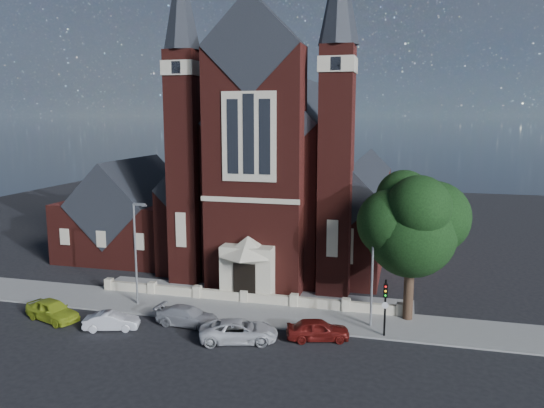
{
  "coord_description": "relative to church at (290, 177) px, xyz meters",
  "views": [
    {
      "loc": [
        12.05,
        -31.78,
        14.61
      ],
      "look_at": [
        0.82,
        12.0,
        7.08
      ],
      "focal_mm": 35.0,
      "sensor_mm": 36.0,
      "label": 1
    }
  ],
  "objects": [
    {
      "name": "car_white_suv",
      "position": [
        1.78,
        -23.45,
        -7.47
      ],
      "size": [
        5.59,
        3.72,
        1.43
      ],
      "primitive_type": "imported",
      "rotation": [
        0.0,
        0.0,
        1.86
      ],
      "color": "silver",
      "rests_on": "ground"
    },
    {
      "name": "forecourt_paving",
      "position": [
        0.0,
        -14.44,
        -8.19
      ],
      "size": [
        26.0,
        3.0,
        0.14
      ],
      "primitive_type": "cube",
      "color": "gray",
      "rests_on": "ground"
    },
    {
      "name": "car_silver_b",
      "position": [
        -2.53,
        -21.78,
        -7.52
      ],
      "size": [
        4.73,
        2.18,
        1.34
      ],
      "primitive_type": "imported",
      "rotation": [
        0.0,
        0.0,
        1.5
      ],
      "color": "#94969B",
      "rests_on": "ground"
    },
    {
      "name": "street_tree",
      "position": [
        12.6,
        -17.23,
        -1.23
      ],
      "size": [
        6.4,
        6.6,
        10.7
      ],
      "color": "black",
      "rests_on": "ground"
    },
    {
      "name": "pavement_strip",
      "position": [
        0.0,
        -18.44,
        -8.19
      ],
      "size": [
        60.0,
        5.0,
        0.12
      ],
      "primitive_type": "cube",
      "color": "gray",
      "rests_on": "ground"
    },
    {
      "name": "car_silver_a",
      "position": [
        -7.33,
        -23.83,
        -7.57
      ],
      "size": [
        3.95,
        2.36,
        1.23
      ],
      "primitive_type": "imported",
      "rotation": [
        0.0,
        0.0,
        1.88
      ],
      "color": "#B5B7BE",
      "rests_on": "ground"
    },
    {
      "name": "street_lamp_left",
      "position": [
        -7.91,
        -18.94,
        -3.59
      ],
      "size": [
        1.16,
        0.22,
        8.09
      ],
      "color": "gray",
      "rests_on": "ground"
    },
    {
      "name": "ground",
      "position": [
        0.0,
        -7.94,
        -8.19
      ],
      "size": [
        120.0,
        120.0,
        0.0
      ],
      "primitive_type": "plane",
      "color": "black",
      "rests_on": "ground"
    },
    {
      "name": "parish_hall",
      "position": [
        -16.0,
        -4.94,
        -4.17
      ],
      "size": [
        12.0,
        12.2,
        10.24
      ],
      "color": "#451712",
      "rests_on": "ground"
    },
    {
      "name": "forecourt_wall",
      "position": [
        0.0,
        -16.44,
        -8.19
      ],
      "size": [
        24.0,
        0.4,
        0.9
      ],
      "primitive_type": "cube",
      "color": "#B1A58C",
      "rests_on": "ground"
    },
    {
      "name": "traffic_signal",
      "position": [
        11.0,
        -20.52,
        -5.6
      ],
      "size": [
        0.28,
        0.42,
        4.0
      ],
      "color": "black",
      "rests_on": "ground"
    },
    {
      "name": "church",
      "position": [
        0.0,
        0.0,
        0.0
      ],
      "size": [
        20.01,
        34.9,
        29.2
      ],
      "color": "#451712",
      "rests_on": "ground"
    },
    {
      "name": "car_lime_van",
      "position": [
        -12.37,
        -23.38,
        -7.42
      ],
      "size": [
        4.84,
        3.14,
        1.53
      ],
      "primitive_type": "imported",
      "rotation": [
        0.0,
        0.0,
        1.25
      ],
      "color": "#9AAE22",
      "rests_on": "ground"
    },
    {
      "name": "car_dark_red",
      "position": [
        6.77,
        -21.95,
        -7.48
      ],
      "size": [
        4.45,
        2.72,
        1.42
      ],
      "primitive_type": "imported",
      "rotation": [
        0.0,
        0.0,
        1.84
      ],
      "color": "#621410",
      "rests_on": "ground"
    },
    {
      "name": "street_lamp_right",
      "position": [
        10.09,
        -18.94,
        -3.59
      ],
      "size": [
        1.16,
        0.22,
        8.09
      ],
      "color": "gray",
      "rests_on": "ground"
    }
  ]
}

